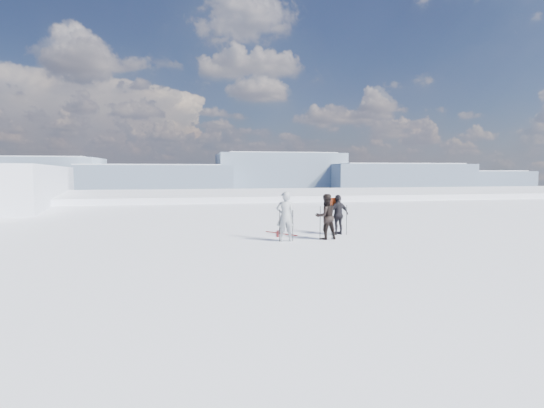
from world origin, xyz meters
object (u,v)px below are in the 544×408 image
Objects in this scene: skier_grey at (285,216)px; skier_pack at (338,215)px; skier_dark at (326,217)px; skis_loose at (279,233)px.

skier_grey reaches higher than skier_pack.
skier_dark reaches higher than skis_loose.
skier_dark is 1.34m from skier_pack.
skier_grey is at bearing -1.84° from skier_dark.
skis_loose is at bearing -56.65° from skier_dark.
skier_grey is 2.04m from skis_loose.
skier_pack is (2.49, 1.16, -0.10)m from skier_grey.
skier_pack is 0.97× the size of skis_loose.
skier_dark is at bearing -171.40° from skier_grey.
skis_loose is at bearing -92.61° from skier_grey.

